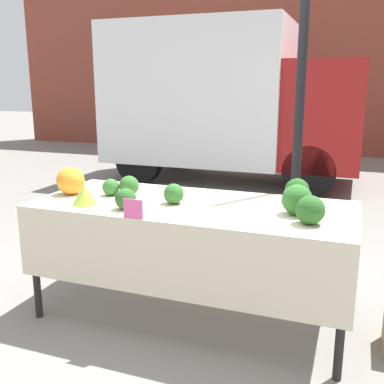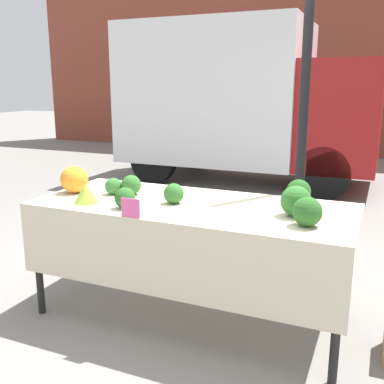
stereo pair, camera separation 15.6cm
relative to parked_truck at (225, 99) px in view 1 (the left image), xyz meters
name	(u,v)px [view 1 (the left image)]	position (x,y,z in m)	size (l,w,h in m)	color
ground_plane	(192,315)	(1.12, -4.61, -1.37)	(40.00, 40.00, 0.00)	gray
building_facade	(319,42)	(1.12, 3.84, 1.19)	(16.00, 0.60, 5.12)	brown
tent_pole	(298,125)	(1.71, -3.94, -0.06)	(0.07, 0.07, 2.62)	black
parked_truck	(225,99)	(0.00, 0.00, 0.00)	(4.08, 1.94, 2.58)	white
market_table	(189,219)	(1.12, -4.68, -0.64)	(2.14, 0.91, 0.82)	beige
orange_cauliflower	(71,181)	(0.20, -4.67, -0.44)	(0.20, 0.20, 0.20)	orange
romanesco_head	(84,194)	(0.45, -4.87, -0.48)	(0.17, 0.17, 0.13)	#93B238
broccoli_head_0	(174,194)	(1.00, -4.66, -0.48)	(0.14, 0.14, 0.14)	#2D6628
broccoli_head_1	(297,200)	(1.81, -4.63, -0.45)	(0.19, 0.19, 0.19)	#2D6628
broccoli_head_2	(297,190)	(1.77, -4.32, -0.46)	(0.16, 0.16, 0.16)	#23511E
broccoli_head_3	(111,187)	(0.49, -4.60, -0.48)	(0.12, 0.12, 0.12)	#336B2D
broccoli_head_4	(129,186)	(0.61, -4.55, -0.47)	(0.14, 0.14, 0.14)	#2D6628
broccoli_head_5	(310,210)	(1.91, -4.81, -0.46)	(0.17, 0.17, 0.17)	#285B23
broccoli_head_6	(126,199)	(0.77, -4.89, -0.48)	(0.14, 0.14, 0.14)	#285B23
price_sign	(133,209)	(0.90, -5.05, -0.49)	(0.13, 0.01, 0.12)	#F45B9E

